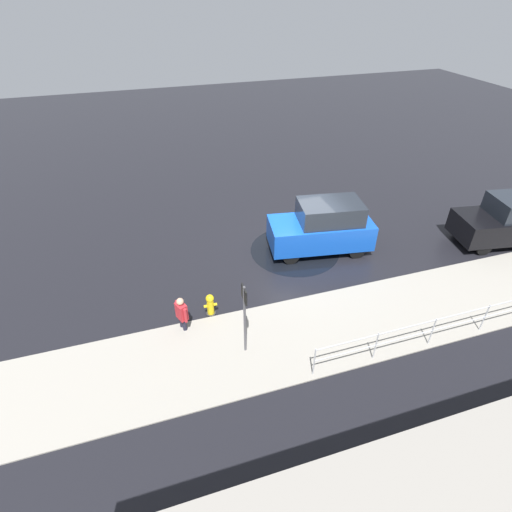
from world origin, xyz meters
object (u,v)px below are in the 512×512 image
(fire_hydrant, at_px, (210,305))
(sign_post, at_px, (245,311))
(moving_hatchback, at_px, (323,227))
(pedestrian, at_px, (182,312))

(fire_hydrant, distance_m, sign_post, 2.23)
(fire_hydrant, bearing_deg, moving_hatchback, -154.59)
(moving_hatchback, xyz_separation_m, sign_post, (4.31, 4.13, 0.55))
(moving_hatchback, xyz_separation_m, fire_hydrant, (4.93, 2.34, -0.63))
(pedestrian, height_order, sign_post, sign_post)
(sign_post, bearing_deg, pedestrian, -42.17)
(fire_hydrant, xyz_separation_m, pedestrian, (0.94, 0.37, 0.28))
(fire_hydrant, xyz_separation_m, sign_post, (-0.63, 1.79, 1.18))
(moving_hatchback, bearing_deg, pedestrian, 24.81)
(moving_hatchback, relative_size, sign_post, 1.72)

